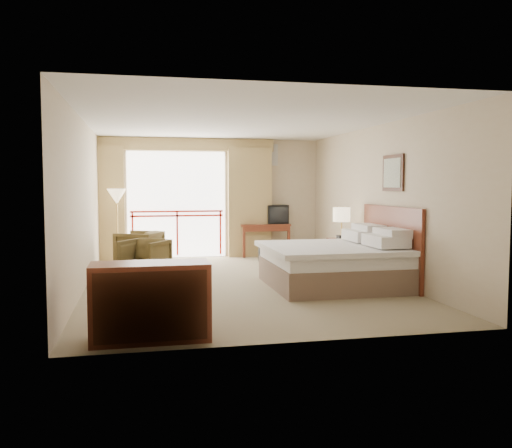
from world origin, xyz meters
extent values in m
plane|color=#86795B|center=(0.00, 0.00, 0.00)|extent=(7.00, 7.00, 0.00)
plane|color=white|center=(0.00, 0.00, 2.70)|extent=(7.00, 7.00, 0.00)
plane|color=#CBB694|center=(0.00, 3.50, 1.35)|extent=(5.00, 0.00, 5.00)
plane|color=#CBB694|center=(0.00, -3.50, 1.35)|extent=(5.00, 0.00, 5.00)
plane|color=#CBB694|center=(-2.50, 0.00, 1.35)|extent=(0.00, 7.00, 7.00)
plane|color=#CBB694|center=(2.50, 0.00, 1.35)|extent=(0.00, 7.00, 7.00)
plane|color=white|center=(-0.80, 3.48, 1.20)|extent=(2.40, 0.00, 2.40)
cube|color=#A71B0E|center=(-0.80, 3.46, 0.95)|extent=(2.09, 0.03, 0.04)
cube|color=#A71B0E|center=(-0.80, 3.46, 1.05)|extent=(2.09, 0.03, 0.04)
cube|color=#A71B0E|center=(-1.79, 3.46, 0.55)|extent=(0.04, 0.03, 1.00)
cube|color=#A71B0E|center=(-0.80, 3.46, 0.55)|extent=(0.04, 0.03, 1.00)
cube|color=#A71B0E|center=(0.19, 3.46, 0.55)|extent=(0.04, 0.03, 1.00)
cube|color=#9A7E4A|center=(-2.45, 3.35, 1.25)|extent=(1.00, 0.26, 2.50)
cube|color=#9A7E4A|center=(0.85, 3.35, 1.25)|extent=(1.00, 0.26, 2.50)
cube|color=#9A7E4A|center=(-0.80, 3.38, 2.55)|extent=(4.40, 0.22, 0.28)
cube|color=silver|center=(1.30, 3.47, 2.35)|extent=(0.50, 0.04, 0.50)
cube|color=brown|center=(1.45, -0.60, 0.20)|extent=(2.05, 2.00, 0.40)
cube|color=white|center=(1.45, -0.60, 0.50)|extent=(2.01, 1.96, 0.22)
cube|color=white|center=(1.40, -0.60, 0.63)|extent=(2.09, 2.06, 0.08)
cube|color=white|center=(2.15, -1.05, 0.78)|extent=(0.50, 0.75, 0.18)
cube|color=white|center=(2.15, -0.15, 0.78)|extent=(0.50, 0.75, 0.18)
cube|color=white|center=(2.28, -1.05, 0.90)|extent=(0.40, 0.70, 0.14)
cube|color=white|center=(2.28, -0.15, 0.90)|extent=(0.40, 0.70, 0.14)
cube|color=#5E2517|center=(2.46, -0.60, 0.65)|extent=(0.06, 2.10, 1.30)
cube|color=black|center=(2.48, -0.60, 1.85)|extent=(0.03, 0.72, 0.60)
cube|color=silver|center=(2.46, -0.60, 1.85)|extent=(0.01, 0.60, 0.48)
cube|color=#5E2517|center=(2.14, 0.78, 0.31)|extent=(0.45, 0.53, 0.63)
cylinder|color=tan|center=(2.14, 0.83, 0.67)|extent=(0.13, 0.13, 0.04)
cylinder|color=tan|center=(2.14, 0.83, 0.84)|extent=(0.03, 0.03, 0.35)
cylinder|color=#FFE5B2|center=(2.14, 0.83, 1.09)|extent=(0.33, 0.33, 0.27)
cube|color=black|center=(2.09, 0.63, 0.67)|extent=(0.20, 0.16, 0.09)
cube|color=#5E2517|center=(1.20, 3.32, 0.72)|extent=(1.14, 0.55, 0.05)
cube|color=#5E2517|center=(0.67, 3.08, 0.35)|extent=(0.06, 0.06, 0.71)
cube|color=#5E2517|center=(1.72, 3.08, 0.35)|extent=(0.06, 0.06, 0.71)
cube|color=#5E2517|center=(0.67, 3.56, 0.35)|extent=(0.06, 0.06, 0.71)
cube|color=#5E2517|center=(1.72, 3.56, 0.35)|extent=(0.06, 0.06, 0.71)
cube|color=#5E2517|center=(1.20, 3.56, 0.43)|extent=(1.05, 0.03, 0.52)
cube|color=#5E2517|center=(1.20, 3.07, 0.65)|extent=(1.05, 0.03, 0.11)
cube|color=black|center=(1.50, 3.32, 0.96)|extent=(0.48, 0.37, 0.44)
cube|color=black|center=(1.50, 3.13, 0.96)|extent=(0.44, 0.02, 0.35)
cylinder|color=black|center=(0.85, 3.32, 0.86)|extent=(0.12, 0.12, 0.23)
cylinder|color=white|center=(1.00, 3.27, 0.79)|extent=(0.08, 0.08, 0.09)
cylinder|color=black|center=(0.99, 2.48, 0.15)|extent=(0.25, 0.25, 0.29)
imported|color=#45371B|center=(-1.65, 2.26, 0.00)|extent=(1.06, 1.05, 0.72)
imported|color=#45371B|center=(-1.56, 0.96, 0.00)|extent=(1.02, 1.03, 0.68)
cylinder|color=black|center=(-1.72, 1.62, 0.47)|extent=(0.44, 0.44, 0.04)
cylinder|color=black|center=(-1.72, 1.62, 0.24)|extent=(0.05, 0.05, 0.44)
cylinder|color=black|center=(-1.72, 1.62, 0.02)|extent=(0.32, 0.32, 0.03)
imported|color=white|center=(-1.72, 1.62, 0.49)|extent=(0.16, 0.21, 0.02)
cylinder|color=tan|center=(-2.09, 2.74, 0.01)|extent=(0.25, 0.25, 0.03)
cylinder|color=tan|center=(-2.09, 2.74, 0.68)|extent=(0.03, 0.03, 1.37)
cone|color=#FFE5B2|center=(-2.09, 2.74, 1.41)|extent=(0.40, 0.40, 0.32)
cube|color=#5E2517|center=(-1.52, -3.09, 0.42)|extent=(1.25, 0.52, 0.83)
cube|color=black|center=(-1.52, -3.35, 0.42)|extent=(1.15, 0.02, 0.73)
camera|label=1|loc=(-1.62, -8.89, 1.67)|focal=38.00mm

